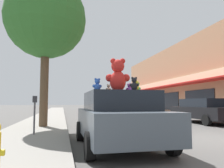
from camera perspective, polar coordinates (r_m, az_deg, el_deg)
ground_plane at (r=8.23m, az=24.95°, el=-12.92°), size 260.00×260.00×0.00m
sidewalk_near at (r=6.65m, az=-22.30°, el=-14.29°), size 2.51×90.00×0.17m
plush_art_car at (r=6.11m, az=1.72°, el=-8.83°), size 2.11×4.03×1.51m
teddy_bear_giant at (r=6.08m, az=1.53°, el=2.20°), size 0.71×0.47×0.94m
teddy_bear_green at (r=6.63m, az=6.62°, el=-0.98°), size 0.23×0.14×0.31m
teddy_bear_black at (r=5.44m, az=5.81°, el=0.02°), size 0.25×0.16×0.34m
teddy_bear_brown at (r=6.87m, az=5.75°, el=-1.03°), size 0.22×0.24×0.34m
teddy_bear_cream at (r=6.33m, az=-0.94°, el=-1.17°), size 0.18×0.13×0.24m
teddy_bear_blue at (r=6.05m, az=-3.87°, el=-0.31°), size 0.29×0.19×0.38m
teddy_bear_purple at (r=6.55m, az=4.49°, el=-1.12°), size 0.20×0.13×0.27m
teddy_bear_pink at (r=7.12m, az=5.05°, el=-1.13°), size 0.26×0.21×0.35m
teddy_bear_yellow at (r=5.77m, az=6.43°, el=-0.54°), size 0.20×0.18×0.28m
teddy_bear_orange at (r=6.94m, az=1.66°, el=-1.26°), size 0.20×0.20×0.30m
parked_car_far_center at (r=14.36m, az=23.02°, el=-6.27°), size 2.14×4.78×1.46m
street_tree at (r=11.00m, az=-16.87°, el=15.89°), size 3.70×3.70×6.79m
parking_meter at (r=7.75m, az=-19.58°, el=-6.34°), size 0.14×0.10×1.27m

